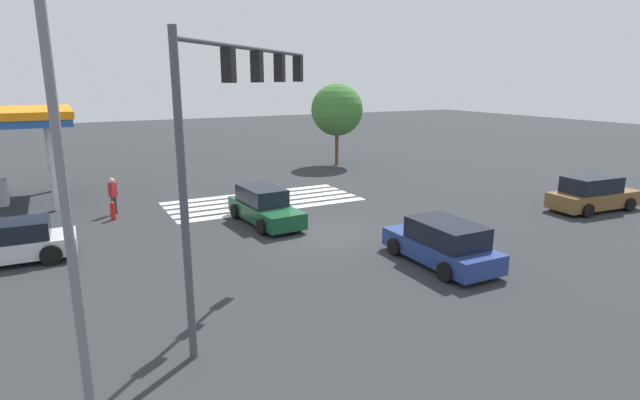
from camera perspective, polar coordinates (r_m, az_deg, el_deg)
name	(u,v)px	position (r m, az deg, el deg)	size (l,w,h in m)	color
ground_plane	(320,233)	(20.77, 0.00, -3.81)	(127.66, 127.66, 0.00)	#2B2D30
crosswalk_markings	(264,201)	(26.31, -6.45, -0.12)	(9.89, 4.40, 0.01)	silver
traffic_signal_mast	(240,106)	(13.24, -9.16, 10.51)	(5.63, 5.63, 7.28)	#47474C
car_0	(442,244)	(17.70, 13.80, -4.85)	(2.13, 4.45, 1.55)	navy
car_1	(593,194)	(27.59, 28.72, 0.57)	(4.73, 2.24, 1.68)	brown
car_2	(264,206)	(22.22, -6.40, -0.74)	(2.14, 4.74, 1.59)	#144728
car_3	(10,243)	(20.43, -31.92, -4.24)	(4.38, 2.13, 1.46)	silver
pedestrian	(113,194)	(25.31, -22.57, 0.63)	(0.41, 0.41, 1.75)	#38383D
street_light_pole_a	(55,123)	(8.88, -28.03, 7.77)	(0.80, 0.36, 9.49)	slate
tree_corner_a	(337,110)	(36.83, 1.96, 10.26)	(3.77, 3.77, 5.94)	brown
fire_hydrant	(113,211)	(24.45, -22.60, -1.15)	(0.22, 0.22, 0.86)	red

